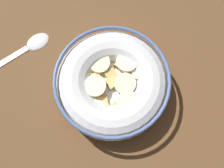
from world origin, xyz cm
name	(u,v)px	position (x,y,z in cm)	size (l,w,h in cm)	color
ground_plane	(112,90)	(0.00, 0.00, -1.00)	(117.67, 117.67, 2.00)	brown
cereal_bowl	(112,84)	(0.00, -0.03, 3.16)	(18.95, 18.95, 5.90)	silver
spoon	(30,45)	(-14.26, 9.80, 0.35)	(12.94, 8.32, 0.80)	silver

